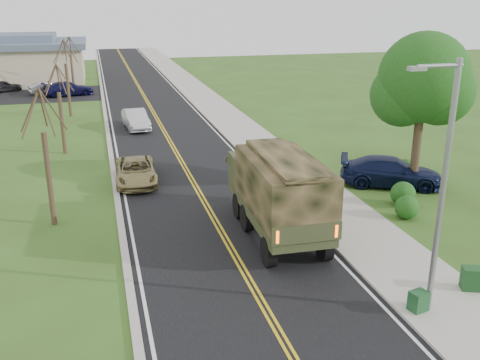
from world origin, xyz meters
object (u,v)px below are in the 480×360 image
object	(u,v)px
sedan_silver	(136,120)
utility_box_far	(418,301)
utility_box_near	(471,278)
military_truck	(278,189)
suv_champagne	(136,171)
pickup_navy	(391,172)

from	to	relation	value
sedan_silver	utility_box_far	size ratio (longest dim) A/B	6.86
sedan_silver	utility_box_near	size ratio (longest dim) A/B	5.57
military_truck	suv_champagne	bearing A→B (deg)	122.81
sedan_silver	utility_box_near	world-z (taller)	sedan_silver
suv_champagne	pickup_navy	bearing A→B (deg)	-15.14
suv_champagne	utility_box_far	world-z (taller)	suv_champagne
suv_champagne	pickup_navy	world-z (taller)	pickup_navy
sedan_silver	pickup_navy	bearing A→B (deg)	-60.48
utility_box_near	utility_box_far	size ratio (longest dim) A/B	1.23
sedan_silver	utility_box_near	bearing A→B (deg)	-77.69
utility_box_far	sedan_silver	bearing A→B (deg)	89.61
military_truck	sedan_silver	bearing A→B (deg)	102.57
military_truck	sedan_silver	distance (m)	21.96
military_truck	utility_box_far	xyz separation A→B (m)	(2.45, -6.73, -1.70)
suv_champagne	sedan_silver	size ratio (longest dim) A/B	1.05
military_truck	utility_box_near	xyz separation A→B (m)	(4.91, -6.03, -1.63)
suv_champagne	pickup_navy	distance (m)	13.76
military_truck	pickup_navy	bearing A→B (deg)	31.22
suv_champagne	utility_box_far	bearing A→B (deg)	-61.36
pickup_navy	utility_box_far	bearing A→B (deg)	-179.88
military_truck	suv_champagne	size ratio (longest dim) A/B	1.61
pickup_navy	utility_box_far	world-z (taller)	pickup_navy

